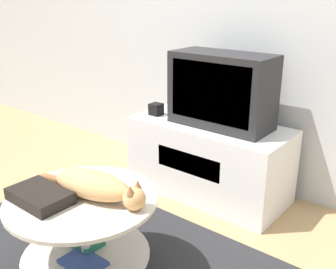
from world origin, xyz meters
TOP-DOWN VIEW (x-y plane):
  - tv_stand at (0.01, 1.17)m, footprint 1.06×0.49m
  - tv at (0.09, 1.18)m, footprint 0.64×0.30m
  - speaker at (-0.39, 1.10)m, footprint 0.08×0.08m
  - coffee_table at (0.06, 0.06)m, footprint 0.68×0.68m
  - dvd_box at (-0.05, -0.08)m, footprint 0.28×0.18m
  - cat at (0.11, 0.10)m, footprint 0.59×0.23m

SIDE VIEW (x-z plane):
  - tv_stand at x=0.01m, z-range 0.00..0.50m
  - coffee_table at x=0.06m, z-range 0.08..0.51m
  - dvd_box at x=-0.05m, z-range 0.45..0.50m
  - cat at x=0.11m, z-range 0.44..0.57m
  - speaker at x=-0.39m, z-range 0.50..0.58m
  - tv at x=0.09m, z-range 0.50..0.96m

